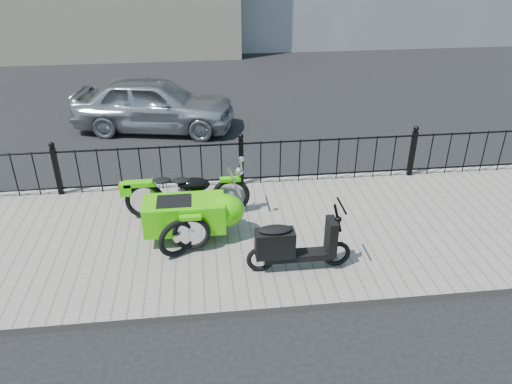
{
  "coord_description": "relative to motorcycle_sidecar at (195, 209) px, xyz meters",
  "views": [
    {
      "loc": [
        -0.75,
        -7.55,
        4.75
      ],
      "look_at": [
        0.13,
        -0.1,
        0.68
      ],
      "focal_mm": 35.0,
      "sensor_mm": 36.0,
      "label": 1
    }
  ],
  "objects": [
    {
      "name": "iron_fence",
      "position": [
        0.91,
        1.71,
        -0.01
      ],
      "size": [
        14.11,
        0.11,
        1.08
      ],
      "color": "black",
      "rests_on": "sidewalk"
    },
    {
      "name": "sedan_car",
      "position": [
        -0.99,
        5.27,
        0.1
      ],
      "size": [
        4.29,
        2.4,
        1.38
      ],
      "primitive_type": "imported",
      "rotation": [
        0.0,
        0.0,
        1.37
      ],
      "color": "#A7A9AD",
      "rests_on": "ground"
    },
    {
      "name": "spare_tire",
      "position": [
        -0.3,
        -0.61,
        -0.16
      ],
      "size": [
        0.59,
        0.39,
        0.63
      ],
      "primitive_type": "torus",
      "rotation": [
        1.57,
        0.0,
        0.51
      ],
      "color": "black",
      "rests_on": "sidewalk"
    },
    {
      "name": "sidewalk",
      "position": [
        0.91,
        -0.09,
        -0.53
      ],
      "size": [
        30.0,
        3.8,
        0.12
      ],
      "primitive_type": "cube",
      "color": "gray",
      "rests_on": "ground"
    },
    {
      "name": "motorcycle_sidecar",
      "position": [
        0.0,
        0.0,
        0.0
      ],
      "size": [
        2.28,
        1.48,
        0.98
      ],
      "color": "black",
      "rests_on": "sidewalk"
    },
    {
      "name": "scooter",
      "position": [
        1.41,
        -1.15,
        -0.06
      ],
      "size": [
        1.59,
        0.46,
        1.08
      ],
      "color": "black",
      "rests_on": "sidewalk"
    },
    {
      "name": "curb",
      "position": [
        0.91,
        1.85,
        -0.53
      ],
      "size": [
        30.0,
        0.1,
        0.12
      ],
      "primitive_type": "cube",
      "color": "gray",
      "rests_on": "ground"
    },
    {
      "name": "ground",
      "position": [
        0.91,
        0.41,
        -0.59
      ],
      "size": [
        120.0,
        120.0,
        0.0
      ],
      "primitive_type": "plane",
      "color": "black",
      "rests_on": "ground"
    }
  ]
}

